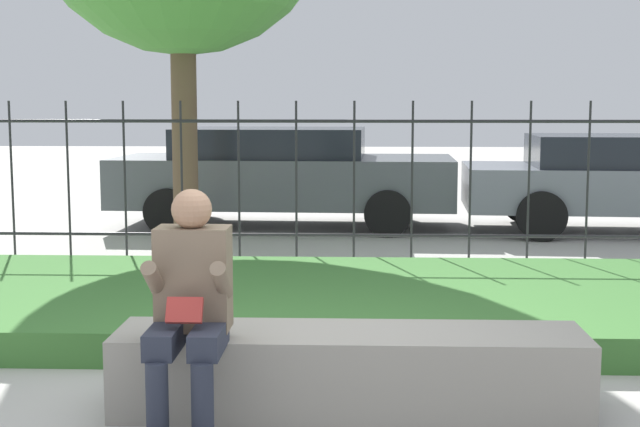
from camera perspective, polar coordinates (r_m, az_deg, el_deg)
name	(u,v)px	position (r m, az deg, el deg)	size (l,w,h in m)	color
ground_plane	(300,410)	(5.04, -1.30, -12.45)	(60.00, 60.00, 0.00)	#B2AFA8
stone_bench	(350,375)	(4.97, 1.91, -10.32)	(2.57, 0.58, 0.45)	gray
person_seated_reader	(190,302)	(4.61, -8.32, -5.60)	(0.42, 0.73, 1.25)	black
grass_berm	(316,303)	(7.07, -0.24, -5.73)	(9.05, 2.90, 0.23)	#3D7533
iron_fence	(325,181)	(9.06, 0.33, 2.06)	(7.05, 0.03, 1.71)	#232326
car_parked_center	(282,173)	(12.24, -2.47, 2.58)	(4.65, 2.14, 1.35)	#4C5156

